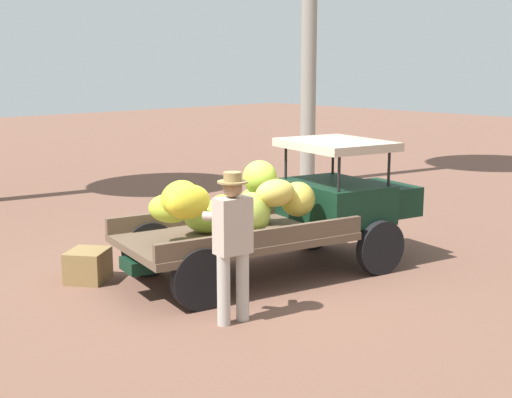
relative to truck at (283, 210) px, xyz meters
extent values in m
plane|color=brown|center=(-0.74, 0.13, -0.90)|extent=(60.00, 60.00, 0.00)
cube|color=black|center=(-0.33, 0.09, -0.47)|extent=(4.00, 1.25, 0.16)
cylinder|color=black|center=(1.26, 0.57, -0.52)|extent=(0.78, 0.29, 0.76)
cylinder|color=black|center=(0.93, -0.99, -0.52)|extent=(0.78, 0.29, 0.76)
cylinder|color=black|center=(-1.48, 1.15, -0.52)|extent=(0.78, 0.29, 0.76)
cylinder|color=black|center=(-1.81, -0.42, -0.52)|extent=(0.78, 0.29, 0.76)
cube|color=brown|center=(-0.77, 0.18, -0.29)|extent=(3.29, 2.30, 0.10)
cube|color=brown|center=(-0.60, 0.96, -0.13)|extent=(2.95, 0.70, 0.22)
cube|color=brown|center=(-0.93, -0.60, -0.13)|extent=(2.95, 0.70, 0.22)
cube|color=black|center=(0.90, -0.17, 0.03)|extent=(1.39, 1.71, 0.55)
cube|color=black|center=(1.78, -0.36, -0.02)|extent=(0.90, 1.19, 0.44)
cylinder|color=black|center=(1.46, 0.37, 0.58)|extent=(0.04, 0.04, 0.55)
cylinder|color=black|center=(1.19, -0.89, 0.58)|extent=(0.04, 0.04, 0.55)
cylinder|color=black|center=(0.60, 0.55, 0.58)|extent=(0.04, 0.04, 0.55)
cylinder|color=black|center=(0.33, -0.71, 0.58)|extent=(0.04, 0.04, 0.55)
cube|color=#BAA68E|center=(0.90, -0.17, 0.86)|extent=(1.51, 1.74, 0.12)
ellipsoid|color=#97B62F|center=(-0.62, 0.61, -0.01)|extent=(0.60, 0.57, 0.48)
ellipsoid|color=#A6C63F|center=(-0.19, 0.28, 0.45)|extent=(0.72, 0.72, 0.56)
ellipsoid|color=#B7D038|center=(-1.71, 0.30, 0.22)|extent=(0.66, 0.70, 0.41)
ellipsoid|color=yellow|center=(-1.73, -0.09, 0.36)|extent=(0.72, 0.53, 0.50)
ellipsoid|color=#D0D33A|center=(-1.37, 0.54, 0.26)|extent=(0.59, 0.43, 0.37)
ellipsoid|color=gold|center=(-1.60, 0.25, 0.34)|extent=(0.76, 0.70, 0.56)
ellipsoid|color=gold|center=(-0.08, -0.35, 0.21)|extent=(0.76, 0.79, 0.63)
ellipsoid|color=gold|center=(-0.52, -0.36, 0.35)|extent=(0.57, 0.52, 0.45)
ellipsoid|color=#ABD046|center=(-1.04, 0.44, -0.01)|extent=(0.81, 0.81, 0.55)
ellipsoid|color=#8DAF41|center=(-0.17, 0.38, 0.06)|extent=(0.68, 0.74, 0.66)
ellipsoid|color=#AAC044|center=(-0.84, -0.31, 0.14)|extent=(0.80, 0.75, 0.61)
ellipsoid|color=#B4C137|center=(-0.09, 0.14, 0.27)|extent=(0.60, 0.61, 0.49)
cylinder|color=#B7B0A7|center=(-1.94, -0.99, -0.49)|extent=(0.15, 0.15, 0.82)
cylinder|color=#B7B0A7|center=(-1.68, -1.02, -0.49)|extent=(0.15, 0.15, 0.82)
cube|color=#BCAB9C|center=(-1.81, -1.00, 0.23)|extent=(0.43, 0.29, 0.64)
cylinder|color=#BCAB9C|center=(-1.90, -0.89, 0.33)|extent=(0.29, 0.39, 0.10)
cylinder|color=#BCAB9C|center=(-1.70, -0.91, 0.33)|extent=(0.35, 0.35, 0.10)
sphere|color=#9A704A|center=(-1.81, -1.00, 0.66)|extent=(0.22, 0.22, 0.22)
cylinder|color=#9C804C|center=(-1.81, -1.00, 0.73)|extent=(0.34, 0.34, 0.02)
cylinder|color=#9C804C|center=(-1.81, -1.00, 0.79)|extent=(0.20, 0.20, 0.10)
cube|color=olive|center=(-2.23, 1.52, -0.69)|extent=(0.75, 0.74, 0.43)
camera|label=1|loc=(-6.87, -6.80, 2.03)|focal=49.69mm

